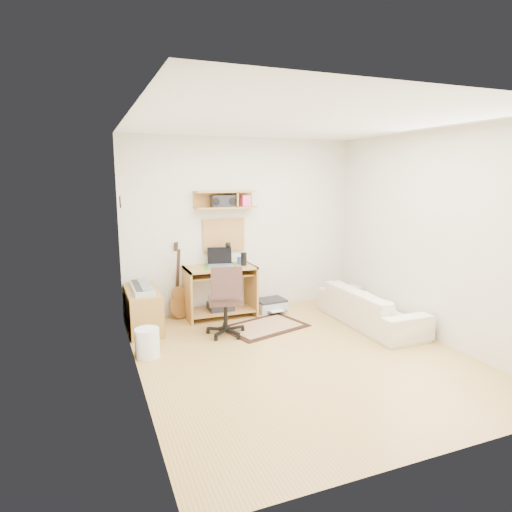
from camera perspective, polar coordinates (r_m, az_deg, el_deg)
name	(u,v)px	position (r m, az deg, el deg)	size (l,w,h in m)	color
floor	(302,356)	(5.19, 5.96, -12.88)	(3.60, 4.00, 0.01)	tan
ceiling	(306,121)	(4.79, 6.58, 17.10)	(3.60, 4.00, 0.01)	white
back_wall	(242,225)	(6.64, -1.83, 4.03)	(3.60, 0.01, 2.60)	beige
left_wall	(135,255)	(4.30, -15.58, 0.08)	(0.01, 4.00, 2.60)	beige
right_wall	(432,236)	(5.88, 22.05, 2.42)	(0.01, 4.00, 2.60)	beige
wall_shelf	(226,200)	(6.39, -4.00, 7.35)	(0.90, 0.25, 0.26)	#B1833E
cork_board	(224,235)	(6.54, -4.22, 2.76)	(0.64, 0.03, 0.49)	tan
wall_photo	(121,202)	(5.74, -17.25, 6.75)	(0.02, 0.20, 0.15)	#4C8CBF
desk	(220,292)	(6.42, -4.70, -4.65)	(1.00, 0.55, 0.75)	#B1833E
laptop	(220,258)	(6.29, -4.69, -0.20)	(0.35, 0.35, 0.27)	silver
speaker	(244,259)	(6.37, -1.61, -0.39)	(0.09, 0.09, 0.19)	black
desk_lamp	(230,253)	(6.49, -3.38, 0.42)	(0.11, 0.11, 0.33)	black
pencil_cup	(239,260)	(6.52, -2.17, -0.55)	(0.07, 0.07, 0.10)	#354FA0
boombox	(223,201)	(6.38, -4.35, 7.16)	(0.34, 0.15, 0.17)	black
rug	(265,326)	(6.06, 1.17, -9.18)	(1.08, 0.72, 0.01)	beige
task_chair	(225,299)	(5.65, -4.00, -5.68)	(0.49, 0.49, 0.95)	#3C2723
cabinet	(143,310)	(6.06, -14.57, -6.86)	(0.40, 0.90, 0.55)	#B1833E
music_keyboard	(142,288)	(5.98, -14.70, -4.03)	(0.24, 0.78, 0.07)	#B2B5BA
guitar	(179,281)	(6.37, -10.06, -3.22)	(0.30, 0.19, 1.11)	#92602D
waste_basket	(147,343)	(5.23, -14.01, -10.92)	(0.28, 0.28, 0.33)	white
printer	(270,305)	(6.73, 1.90, -6.46)	(0.46, 0.36, 0.17)	#A5A8AA
sofa	(371,301)	(6.26, 14.73, -5.70)	(1.74, 0.51, 0.68)	beige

